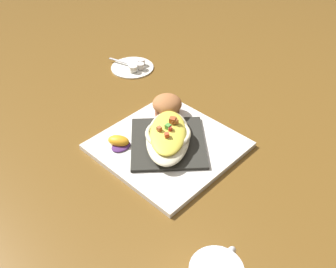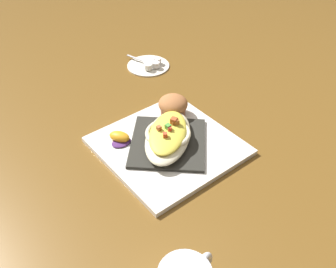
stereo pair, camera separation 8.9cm
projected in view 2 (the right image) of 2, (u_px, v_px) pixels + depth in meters
The scene contains 11 objects.
ground_plane at pixel (168, 148), 0.92m from camera, with size 2.60×2.60×0.00m, color brown.
square_plate at pixel (168, 146), 0.92m from camera, with size 0.30×0.30×0.01m, color white.
folded_napkin at pixel (168, 143), 0.91m from camera, with size 0.18×0.17×0.01m, color #2C2B26.
gratin_dish at pixel (168, 135), 0.89m from camera, with size 0.21×0.21×0.05m.
muffin at pixel (173, 106), 0.98m from camera, with size 0.07×0.07×0.05m.
orange_garnish at pixel (120, 138), 0.91m from camera, with size 0.06×0.06×0.02m.
creamer_saucer at pixel (148, 65), 1.21m from camera, with size 0.13×0.13×0.01m, color white.
spoon at pixel (147, 62), 1.21m from camera, with size 0.06×0.10×0.01m.
creamer_cup_0 at pixel (148, 67), 1.18m from camera, with size 0.02×0.02×0.02m, color white.
creamer_cup_1 at pixel (156, 65), 1.19m from camera, with size 0.02×0.02×0.02m, color white.
creamer_cup_2 at pixel (157, 60), 1.21m from camera, with size 0.02×0.02×0.02m, color white.
Camera 2 is at (0.36, 0.58, 0.61)m, focal length 41.42 mm.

